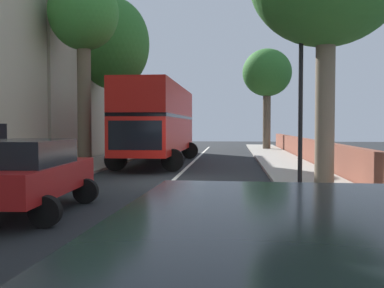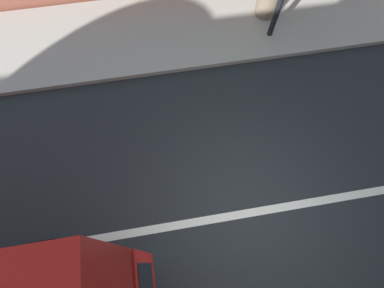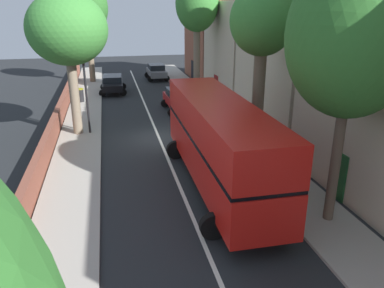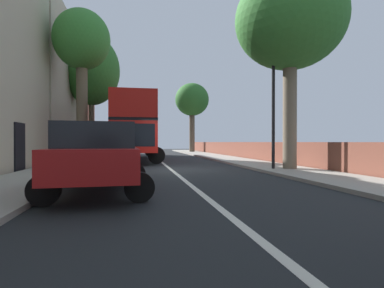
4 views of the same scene
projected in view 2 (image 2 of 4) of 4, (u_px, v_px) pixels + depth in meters
ground_plane at (244, 214)px, 5.75m from camera, size 84.00×84.00×0.00m
road_centre_line at (244, 214)px, 5.74m from camera, size 0.16×54.00×0.01m
sidewalk_right at (201, 26)px, 7.55m from camera, size 2.60×60.00×0.12m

